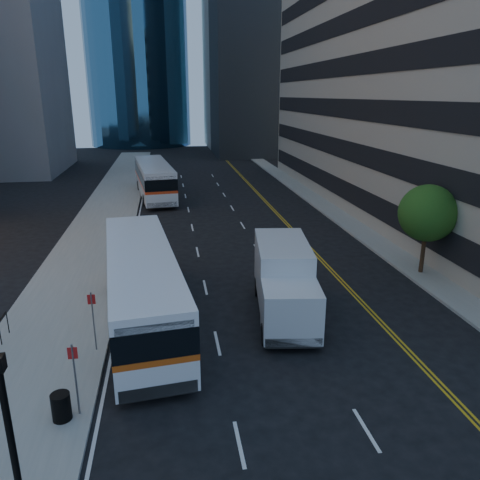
{
  "coord_description": "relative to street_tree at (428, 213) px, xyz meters",
  "views": [
    {
      "loc": [
        -5.26,
        -15.36,
        9.99
      ],
      "look_at": [
        -1.7,
        7.34,
        2.8
      ],
      "focal_mm": 35.0,
      "sensor_mm": 36.0,
      "label": 1
    }
  ],
  "objects": [
    {
      "name": "lamp_post",
      "position": [
        -18.0,
        -14.0,
        -0.92
      ],
      "size": [
        0.28,
        0.28,
        4.56
      ],
      "color": "black",
      "rests_on": "sidewalk_west"
    },
    {
      "name": "box_truck",
      "position": [
        -9.14,
        -3.9,
        -1.89
      ],
      "size": [
        3.27,
        7.2,
        3.32
      ],
      "rotation": [
        0.0,
        0.0,
        -0.13
      ],
      "color": "silver",
      "rests_on": "ground"
    },
    {
      "name": "street_tree",
      "position": [
        0.0,
        0.0,
        0.0
      ],
      "size": [
        3.2,
        3.2,
        5.1
      ],
      "color": "#332114",
      "rests_on": "sidewalk_east"
    },
    {
      "name": "bus_front",
      "position": [
        -15.6,
        -3.46,
        -1.81
      ],
      "size": [
        4.3,
        13.21,
        3.35
      ],
      "rotation": [
        0.0,
        0.0,
        0.12
      ],
      "color": "white",
      "rests_on": "ground"
    },
    {
      "name": "ground",
      "position": [
        -9.0,
        -8.0,
        -3.64
      ],
      "size": [
        160.0,
        160.0,
        0.0
      ],
      "primitive_type": "plane",
      "color": "black",
      "rests_on": "ground"
    },
    {
      "name": "sidewalk_east",
      "position": [
        -0.0,
        17.0,
        -3.57
      ],
      "size": [
        2.0,
        90.0,
        0.15
      ],
      "primitive_type": "cube",
      "color": "gray",
      "rests_on": "ground"
    },
    {
      "name": "sidewalk_west",
      "position": [
        -19.5,
        17.0,
        -3.57
      ],
      "size": [
        5.0,
        90.0,
        0.15
      ],
      "primitive_type": "cube",
      "color": "gray",
      "rests_on": "ground"
    },
    {
      "name": "trash_can",
      "position": [
        -17.89,
        -10.19,
        -3.04
      ],
      "size": [
        0.67,
        0.67,
        0.9
      ],
      "primitive_type": "cylinder",
      "rotation": [
        0.0,
        0.0,
        0.13
      ],
      "color": "black",
      "rests_on": "sidewalk_west"
    },
    {
      "name": "bus_rear",
      "position": [
        -15.57,
        24.12,
        -1.78
      ],
      "size": [
        4.42,
        13.48,
        3.41
      ],
      "rotation": [
        0.0,
        0.0,
        0.12
      ],
      "color": "silver",
      "rests_on": "ground"
    }
  ]
}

